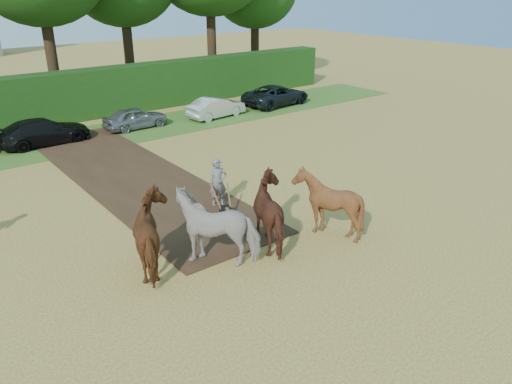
% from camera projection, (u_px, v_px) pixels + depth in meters
% --- Properties ---
extents(ground, '(120.00, 120.00, 0.00)m').
position_uv_depth(ground, '(183.00, 249.00, 16.23)').
color(ground, gold).
rests_on(ground, ground).
extents(earth_strip, '(4.50, 17.00, 0.05)m').
position_uv_depth(earth_strip, '(132.00, 177.00, 22.16)').
color(earth_strip, '#472D1C').
rests_on(earth_strip, ground).
extents(grass_verge, '(50.00, 5.00, 0.03)m').
position_uv_depth(grass_verge, '(49.00, 145.00, 26.41)').
color(grass_verge, '#38601E').
rests_on(grass_verge, ground).
extents(hedgerow, '(46.00, 1.60, 3.00)m').
position_uv_depth(hedgerow, '(21.00, 103.00, 29.10)').
color(hedgerow, '#14380F').
rests_on(hedgerow, ground).
extents(plough_team, '(7.90, 5.79, 2.28)m').
position_uv_depth(plough_team, '(247.00, 217.00, 15.83)').
color(plough_team, maroon).
rests_on(plough_team, ground).
extents(parked_cars, '(35.81, 3.28, 1.42)m').
position_uv_depth(parked_cars, '(72.00, 128.00, 27.03)').
color(parked_cars, silver).
rests_on(parked_cars, ground).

